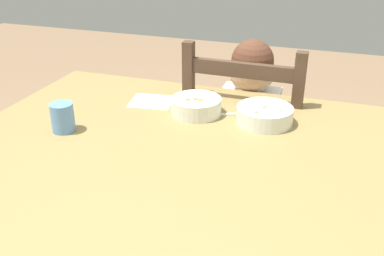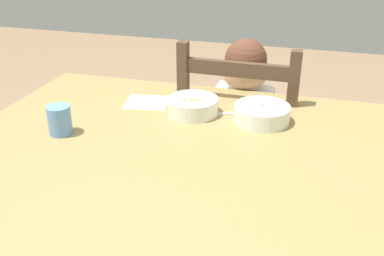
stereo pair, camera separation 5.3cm
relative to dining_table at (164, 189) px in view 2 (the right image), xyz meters
name	(u,v)px [view 2 (the right image)]	position (x,y,z in m)	size (l,w,h in m)	color
dining_table	(164,189)	(0.00, 0.00, 0.00)	(1.21, 1.09, 0.77)	olive
dining_chair	(239,161)	(0.11, 0.59, -0.22)	(0.43, 0.43, 0.96)	#4D3627
child_figure	(241,123)	(0.11, 0.59, -0.05)	(0.32, 0.31, 0.94)	white
bowl_of_peas	(262,113)	(0.22, 0.29, 0.13)	(0.17, 0.17, 0.05)	white
bowl_of_carrots	(194,105)	(0.00, 0.29, 0.13)	(0.16, 0.16, 0.05)	white
spoon	(216,114)	(0.07, 0.30, 0.11)	(0.13, 0.07, 0.01)	silver
drinking_cup	(60,120)	(-0.33, 0.05, 0.15)	(0.07, 0.07, 0.09)	#6295D7
paper_napkin	(147,102)	(-0.17, 0.33, 0.10)	(0.14, 0.13, 0.00)	white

